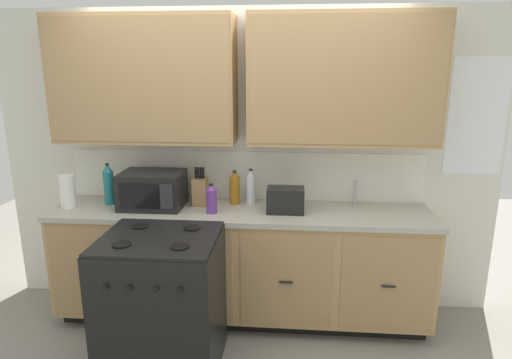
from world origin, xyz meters
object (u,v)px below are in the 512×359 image
object	(u,v)px
stove_range	(163,302)
paper_towel_roll	(68,191)
knife_block	(200,191)
bottle_clear	(251,187)
bottle_violet	(211,199)
bottle_teal	(109,184)
microwave	(153,190)
bottle_amber	(235,188)
toaster	(285,200)

from	to	relation	value
stove_range	paper_towel_roll	size ratio (longest dim) A/B	3.65
knife_block	bottle_clear	world-z (taller)	knife_block
paper_towel_roll	bottle_violet	world-z (taller)	paper_towel_roll
bottle_teal	stove_range	bearing A→B (deg)	-48.19
stove_range	bottle_violet	bearing A→B (deg)	65.09
microwave	bottle_amber	bearing A→B (deg)	12.45
stove_range	bottle_teal	world-z (taller)	bottle_teal
toaster	bottle_teal	bearing A→B (deg)	176.43
stove_range	toaster	size ratio (longest dim) A/B	3.39
bottle_teal	bottle_clear	bearing A→B (deg)	5.40
microwave	bottle_teal	distance (m)	0.38
knife_block	bottle_teal	world-z (taller)	bottle_teal
knife_block	bottle_teal	xyz separation A→B (m)	(-0.73, -0.04, 0.05)
paper_towel_roll	bottle_amber	size ratio (longest dim) A/B	0.95
bottle_teal	bottle_amber	size ratio (longest dim) A/B	1.22
bottle_teal	bottle_violet	xyz separation A→B (m)	(0.86, -0.15, -0.05)
microwave	bottle_violet	distance (m)	0.50
bottle_clear	microwave	bearing A→B (deg)	-168.80
bottle_teal	bottle_clear	xyz separation A→B (m)	(1.13, 0.11, -0.02)
microwave	bottle_clear	bearing A→B (deg)	11.20
microwave	paper_towel_roll	size ratio (longest dim) A/B	1.85
microwave	bottle_teal	bearing A→B (deg)	173.35
bottle_clear	bottle_amber	distance (m)	0.13
microwave	bottle_violet	world-z (taller)	microwave
paper_towel_roll	bottle_teal	size ratio (longest dim) A/B	0.78
knife_block	paper_towel_roll	bearing A→B (deg)	-171.33
bottle_teal	toaster	bearing A→B (deg)	-3.57
knife_block	bottle_violet	xyz separation A→B (m)	(0.13, -0.20, -0.00)
bottle_clear	bottle_violet	size ratio (longest dim) A/B	1.27
knife_block	bottle_amber	distance (m)	0.28
paper_towel_roll	toaster	bearing A→B (deg)	0.83
paper_towel_roll	bottle_amber	distance (m)	1.31
microwave	knife_block	world-z (taller)	knife_block
bottle_clear	bottle_amber	bearing A→B (deg)	-175.05
toaster	bottle_teal	distance (m)	1.42
knife_block	bottle_violet	bearing A→B (deg)	-57.30
bottle_clear	bottle_violet	xyz separation A→B (m)	(-0.27, -0.26, -0.03)
paper_towel_roll	bottle_clear	distance (m)	1.44
knife_block	bottle_amber	world-z (taller)	knife_block
bottle_clear	knife_block	bearing A→B (deg)	-170.81
toaster	bottle_teal	size ratio (longest dim) A/B	0.84
bottle_violet	paper_towel_roll	bearing A→B (deg)	177.96
stove_range	paper_towel_roll	world-z (taller)	paper_towel_roll
stove_range	bottle_violet	size ratio (longest dim) A/B	4.18
knife_block	bottle_teal	bearing A→B (deg)	-176.67
microwave	toaster	size ratio (longest dim) A/B	1.71
microwave	bottle_clear	world-z (taller)	bottle_clear
toaster	bottle_violet	xyz separation A→B (m)	(-0.55, -0.07, 0.02)
toaster	bottle_violet	distance (m)	0.56
stove_range	knife_block	world-z (taller)	knife_block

